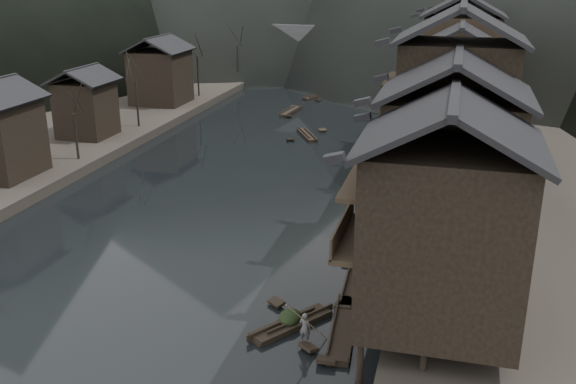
% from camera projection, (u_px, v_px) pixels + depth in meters
% --- Properties ---
extents(water, '(300.00, 300.00, 0.00)m').
position_uv_depth(water, '(170.00, 259.00, 42.27)').
color(water, black).
rests_on(water, ground).
extents(left_bank, '(40.00, 200.00, 1.20)m').
position_uv_depth(left_bank, '(58.00, 103.00, 86.99)').
color(left_bank, '#2D2823').
rests_on(left_bank, ground).
extents(stilt_houses, '(9.00, 67.60, 16.31)m').
position_uv_depth(stilt_houses, '(457.00, 84.00, 52.80)').
color(stilt_houses, black).
rests_on(stilt_houses, ground).
extents(left_houses, '(8.10, 53.20, 8.73)m').
position_uv_depth(left_houses, '(63.00, 99.00, 63.67)').
color(left_houses, black).
rests_on(left_houses, left_bank).
extents(bare_trees, '(3.92, 74.40, 7.84)m').
position_uv_depth(bare_trees, '(127.00, 79.00, 68.56)').
color(bare_trees, black).
rests_on(bare_trees, left_bank).
extents(moored_sampans, '(3.05, 61.65, 0.47)m').
position_uv_depth(moored_sampans, '(389.00, 175.00, 58.40)').
color(moored_sampans, black).
rests_on(moored_sampans, water).
extents(midriver_boats, '(7.48, 27.10, 0.45)m').
position_uv_depth(midriver_boats, '(304.00, 114.00, 82.42)').
color(midriver_boats, black).
rests_on(midriver_boats, water).
extents(stone_bridge, '(40.00, 6.00, 9.00)m').
position_uv_depth(stone_bridge, '(353.00, 49.00, 106.09)').
color(stone_bridge, '#4C4C4F').
rests_on(stone_bridge, ground).
extents(hero_sampan, '(3.90, 4.97, 0.44)m').
position_uv_depth(hero_sampan, '(291.00, 323.00, 34.27)').
color(hero_sampan, black).
rests_on(hero_sampan, water).
extents(cargo_heap, '(1.20, 1.57, 0.72)m').
position_uv_depth(cargo_heap, '(290.00, 311.00, 34.29)').
color(cargo_heap, black).
rests_on(cargo_heap, hero_sampan).
extents(boatman, '(0.66, 0.48, 1.67)m').
position_uv_depth(boatman, '(305.00, 324.00, 32.23)').
color(boatman, '#58575A').
rests_on(boatman, hero_sampan).
extents(bamboo_pole, '(1.87, 2.17, 3.06)m').
position_uv_depth(bamboo_pole, '(309.00, 282.00, 31.39)').
color(bamboo_pole, '#8C7A51').
rests_on(bamboo_pole, boatman).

